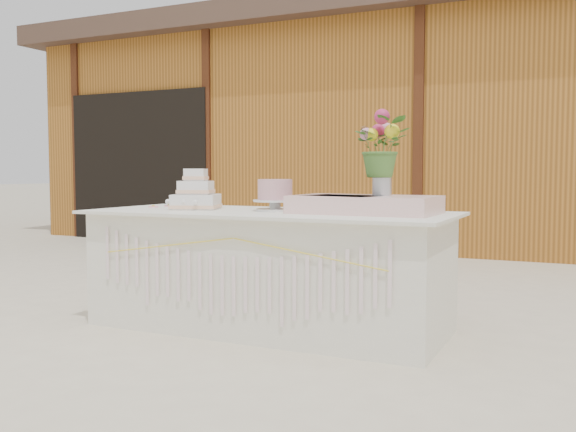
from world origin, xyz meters
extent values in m
plane|color=beige|center=(0.00, 0.00, 0.00)|extent=(80.00, 80.00, 0.00)
cube|color=#9F6121|center=(0.00, 6.00, 1.50)|extent=(12.00, 4.00, 3.00)
cube|color=#422F25|center=(0.00, 6.00, 3.15)|extent=(12.60, 4.60, 0.30)
cube|color=black|center=(-4.20, 3.98, 1.10)|extent=(2.40, 0.08, 2.20)
cube|color=silver|center=(0.00, 0.00, 0.38)|extent=(2.28, 0.88, 0.75)
cube|color=silver|center=(0.00, 0.00, 0.76)|extent=(2.40, 1.00, 0.02)
cube|color=white|center=(-0.56, 0.00, 0.82)|extent=(0.38, 0.38, 0.10)
cube|color=beige|center=(-0.56, 0.00, 0.79)|extent=(0.40, 0.40, 0.02)
cube|color=white|center=(-0.56, 0.00, 0.92)|extent=(0.27, 0.27, 0.09)
cube|color=beige|center=(-0.56, 0.00, 0.89)|extent=(0.29, 0.29, 0.02)
cube|color=white|center=(-0.56, 0.00, 1.01)|extent=(0.18, 0.18, 0.08)
cube|color=beige|center=(-0.56, 0.00, 0.98)|extent=(0.19, 0.19, 0.02)
cylinder|color=silver|center=(0.03, 0.04, 0.78)|extent=(0.25, 0.25, 0.02)
cylinder|color=silver|center=(0.03, 0.04, 0.81)|extent=(0.07, 0.07, 0.05)
cylinder|color=silver|center=(0.03, 0.04, 0.84)|extent=(0.29, 0.29, 0.01)
cylinder|color=#CE949C|center=(0.03, 0.04, 0.91)|extent=(0.23, 0.23, 0.13)
cube|color=beige|center=(0.64, 0.06, 0.83)|extent=(0.88, 0.53, 0.11)
cylinder|color=silver|center=(0.74, 0.09, 0.96)|extent=(0.12, 0.12, 0.16)
imported|color=#43702D|center=(0.74, 0.09, 1.23)|extent=(0.40, 0.37, 0.37)
camera|label=1|loc=(1.89, -3.71, 1.03)|focal=40.00mm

